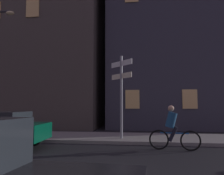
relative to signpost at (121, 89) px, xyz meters
name	(u,v)px	position (x,y,z in m)	size (l,w,h in m)	color
sidewalk_kerb	(112,138)	(-0.52, 0.65, -2.28)	(40.00, 3.01, 0.14)	gray
signpost	(121,89)	(0.00, 0.00, 0.00)	(1.05, 1.05, 3.74)	gray
cyclist	(173,129)	(2.02, -1.71, -1.60)	(1.81, 0.37, 1.61)	black
building_left_block	(29,5)	(-9.08, 8.13, 8.33)	(13.94, 9.14, 21.37)	#4C443D
building_right_block	(176,22)	(3.89, 8.62, 6.21)	(10.66, 8.76, 17.13)	#383842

